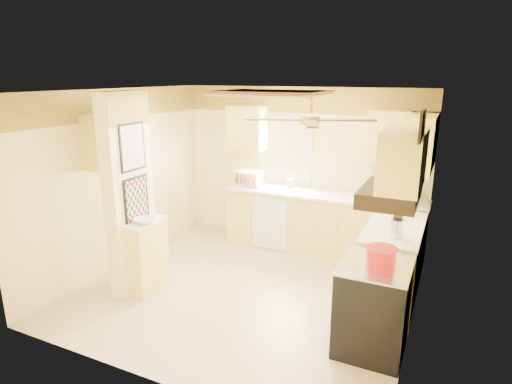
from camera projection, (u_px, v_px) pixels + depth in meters
The scene contains 34 objects.
floor at pixel (247, 289), 5.53m from camera, with size 4.00×4.00×0.00m, color beige.
ceiling at pixel (246, 91), 4.87m from camera, with size 4.00×4.00×0.00m, color white.
wall_back at pixel (299, 167), 6.86m from camera, with size 4.00×4.00×0.00m, color #FFE89B.
wall_front at pixel (145, 253), 3.54m from camera, with size 4.00×4.00×0.00m, color #FFE89B.
wall_left at pixel (120, 180), 6.02m from camera, with size 3.80×3.80×0.00m, color #FFE89B.
wall_right at pixel (421, 219), 4.38m from camera, with size 3.80×3.80×0.00m, color #FFE89B.
wallpaper_border at pixel (301, 100), 6.56m from camera, with size 4.00×0.02×0.40m, color gold.
partition_column at pixel (129, 195), 5.27m from camera, with size 0.20×0.70×2.50m, color #FFE89B.
partition_ledge at pixel (148, 257), 5.39m from camera, with size 0.25×0.55×0.90m, color #FAE365.
ledge_top at pixel (145, 222), 5.27m from camera, with size 0.28×0.58×0.04m, color white.
lower_cabinets_back at pixel (322, 224), 6.60m from camera, with size 3.00×0.60×0.90m, color #FAE365.
lower_cabinets_right at pixel (393, 263), 5.24m from camera, with size 0.60×1.40×0.90m, color #FAE365.
countertop_back at pixel (323, 195), 6.47m from camera, with size 3.04×0.64×0.04m, color white.
countertop_right at pixel (395, 227), 5.12m from camera, with size 0.64×1.44×0.04m, color white.
dishwasher_panel at pixel (269, 224), 6.64m from camera, with size 0.58×0.02×0.80m, color white.
window at pixel (285, 147), 6.87m from camera, with size 0.92×0.02×1.02m.
upper_cab_back_left at pixel (247, 128), 6.89m from camera, with size 0.60×0.35×0.70m, color #FAE365.
upper_cab_back_right at pixel (402, 137), 5.91m from camera, with size 0.90×0.35×0.70m, color #FAE365.
upper_cab_right at pixel (420, 143), 5.38m from camera, with size 0.35×1.00×0.70m, color #FAE365.
upper_cab_left_wall at pixel (113, 140), 5.57m from camera, with size 0.35×0.75×0.70m, color #FAE365.
upper_cab_over_stove at pixel (403, 160), 3.78m from camera, with size 0.35×0.76×0.52m, color #FAE365.
stove at pixel (373, 306), 4.24m from camera, with size 0.68×0.77×0.92m.
range_hood at pixel (390, 195), 3.91m from camera, with size 0.50×0.76×0.14m, color black.
poster_menu at pixel (132, 147), 5.07m from camera, with size 0.02×0.42×0.57m.
poster_nashville at pixel (136, 200), 5.24m from camera, with size 0.02×0.42×0.57m.
ceiling_light_panel at pixel (271, 93), 5.27m from camera, with size 1.35×0.95×0.06m.
ceiling_fan at pixel (310, 119), 3.90m from camera, with size 1.15×1.15×0.26m.
vent_grate at pixel (422, 125), 3.32m from camera, with size 0.02×0.40×0.25m, color black.
microwave at pixel (389, 192), 6.01m from camera, with size 0.54×0.36×0.30m, color white.
bowl at pixel (144, 221), 5.18m from camera, with size 0.25×0.25×0.06m, color white.
dutch_oven at pixel (381, 257), 4.02m from camera, with size 0.30×0.30×0.20m.
kettle at pixel (397, 228), 4.69m from camera, with size 0.16×0.16×0.24m.
dish_rack at pixel (249, 180), 6.92m from camera, with size 0.44×0.33×0.24m.
utensil_crock at pixel (290, 183), 6.80m from camera, with size 0.11×0.11×0.21m.
Camera 1 is at (2.23, -4.47, 2.68)m, focal length 30.00 mm.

